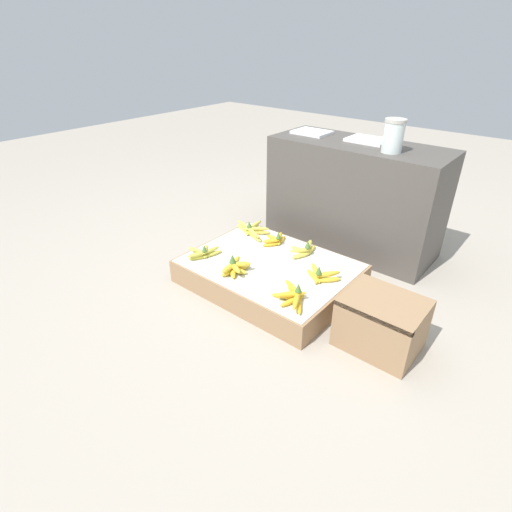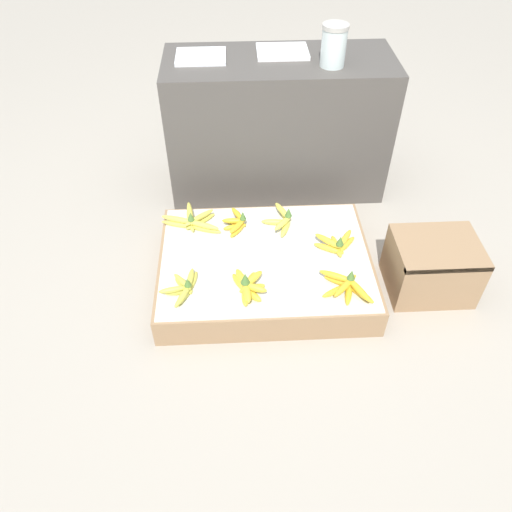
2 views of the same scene
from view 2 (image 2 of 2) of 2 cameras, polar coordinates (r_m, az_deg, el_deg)
The scene contains 14 objects.
ground_plane at distance 2.33m, azimuth 1.01°, elevation -2.58°, with size 10.00×10.00×0.00m, color #A89E8E.
display_platform at distance 2.28m, azimuth 1.03°, elevation -1.33°, with size 0.95×0.72×0.15m.
back_vendor_table at distance 2.73m, azimuth 2.48°, elevation 14.63°, with size 1.13×0.46×0.71m.
wooden_crate at distance 2.34m, azimuth 19.48°, elevation -1.11°, with size 0.36×0.29×0.26m.
banana_bunch_front_left at distance 2.08m, azimuth -8.28°, elevation -3.57°, with size 0.16×0.22×0.09m.
banana_bunch_front_midleft at distance 2.06m, azimuth -0.93°, elevation -3.44°, with size 0.16×0.20×0.11m.
banana_bunch_front_right at distance 2.10m, azimuth 10.38°, elevation -3.39°, with size 0.22×0.20×0.10m.
banana_bunch_middle_right at distance 2.27m, azimuth 9.25°, elevation 1.40°, with size 0.21×0.16×0.10m.
banana_bunch_back_left at distance 2.38m, azimuth -7.23°, elevation 3.99°, with size 0.29×0.22×0.10m.
banana_bunch_back_midleft at distance 2.36m, azimuth -2.19°, elevation 3.89°, with size 0.12×0.20×0.09m.
banana_bunch_back_midright at distance 2.38m, azimuth 3.07°, elevation 4.24°, with size 0.15×0.23×0.10m.
glass_jar at distance 2.49m, azimuth 8.88°, elevation 22.71°, with size 0.12×0.12×0.19m.
foam_tray_white at distance 2.63m, azimuth 3.03°, elevation 22.30°, with size 0.25×0.19×0.02m.
foam_tray_dark at distance 2.59m, azimuth -6.33°, elevation 21.72°, with size 0.24×0.19×0.02m.
Camera 2 is at (-0.12, -1.60, 1.70)m, focal length 35.00 mm.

